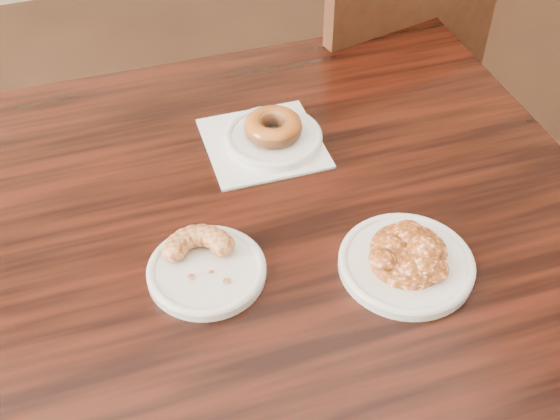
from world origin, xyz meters
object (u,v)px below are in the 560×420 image
object	(u,v)px
chair_far	(349,99)
cruller_fragment	(206,261)
glazed_donut	(273,127)
apple_fritter	(408,253)
cafe_table	(285,381)

from	to	relation	value
chair_far	cruller_fragment	size ratio (longest dim) A/B	8.25
glazed_donut	apple_fritter	world-z (taller)	glazed_donut
apple_fritter	cafe_table	bearing A→B (deg)	139.61
cafe_table	cruller_fragment	bearing A→B (deg)	-162.22
glazed_donut	apple_fritter	distance (m)	0.31
cruller_fragment	cafe_table	bearing A→B (deg)	16.71
apple_fritter	cruller_fragment	xyz separation A→B (m)	(-0.25, 0.07, -0.00)
glazed_donut	cruller_fragment	distance (m)	0.28
cafe_table	chair_far	size ratio (longest dim) A/B	1.04
glazed_donut	apple_fritter	bearing A→B (deg)	-74.62
chair_far	glazed_donut	bearing A→B (deg)	40.71
cafe_table	apple_fritter	xyz separation A→B (m)	(0.13, -0.11, 0.40)
chair_far	cruller_fragment	world-z (taller)	chair_far
chair_far	cruller_fragment	xyz separation A→B (m)	(-0.51, -0.68, 0.33)
cruller_fragment	apple_fritter	bearing A→B (deg)	-16.22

